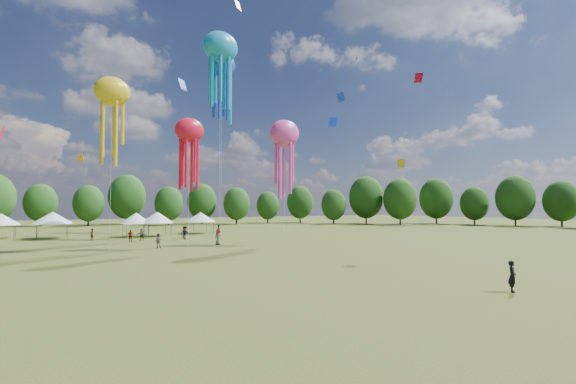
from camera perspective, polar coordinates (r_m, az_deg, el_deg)
ground at (r=19.83m, az=14.63°, el=-15.96°), size 300.00×300.00×0.00m
observer_main at (r=25.62m, az=29.79°, el=-10.58°), size 0.76×0.72×1.75m
spectator_near at (r=47.64m, az=-18.37°, el=-6.76°), size 0.91×0.77×1.65m
spectators_far at (r=58.89m, az=-15.98°, el=-5.82°), size 21.08×20.10×1.93m
festival_tents at (r=68.43m, az=-24.20°, el=-3.46°), size 34.15×12.17×3.98m
show_kites at (r=56.73m, az=-15.29°, el=14.65°), size 38.12×27.21×32.10m
small_kites at (r=64.89m, az=-15.39°, el=21.37°), size 81.17×51.23×47.21m
treeline at (r=76.50m, az=-24.26°, el=-0.61°), size 201.57×95.24×13.43m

